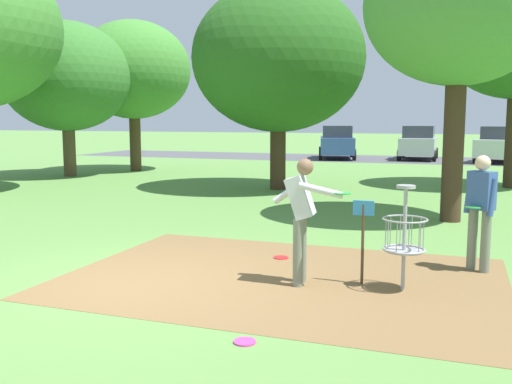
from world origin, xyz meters
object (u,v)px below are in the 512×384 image
tree_near_left (278,58)px  tree_mid_left (133,70)px  tree_mid_center (460,5)px  parked_car_leftmost (337,142)px  tree_far_left (66,77)px  frisbee_near_basket (281,258)px  frisbee_far_left (420,250)px  player_throwing (301,213)px  parked_car_center_right (501,144)px  player_foreground_watching (480,206)px  parked_car_center_left (419,143)px  disc_golf_basket (400,233)px  frisbee_by_tee (245,342)px

tree_near_left → tree_mid_left: bearing=151.9°
tree_mid_center → parked_car_leftmost: bearing=108.8°
tree_mid_center → tree_far_left: size_ratio=1.07×
frisbee_near_basket → frisbee_far_left: bearing=31.6°
player_throwing → tree_near_left: (-3.43, 9.89, 3.09)m
frisbee_far_left → parked_car_center_right: 21.92m
player_throwing → frisbee_near_basket: size_ratio=7.07×
player_foreground_watching → parked_car_center_left: size_ratio=0.41×
player_throwing → frisbee_far_left: bearing=61.4°
disc_golf_basket → frisbee_near_basket: bearing=150.4°
parked_car_leftmost → parked_car_center_left: size_ratio=1.07×
frisbee_far_left → disc_golf_basket: bearing=-93.0°
tree_near_left → parked_car_leftmost: (-1.05, 14.38, -3.16)m
parked_car_center_right → frisbee_near_basket: bearing=-101.4°
player_throwing → tree_near_left: 10.92m
frisbee_by_tee → tree_mid_center: (1.83, 7.90, 4.57)m
disc_golf_basket → parked_car_center_right: (2.69, 24.14, 0.17)m
player_throwing → parked_car_leftmost: bearing=100.5°
player_throwing → parked_car_center_right: 24.64m
frisbee_by_tee → parked_car_center_right: 26.79m
parked_car_center_left → parked_car_center_right: same height
disc_golf_basket → parked_car_center_left: bearing=93.2°
tree_mid_left → parked_car_leftmost: size_ratio=1.41×
frisbee_by_tee → parked_car_leftmost: parked_car_leftmost is taller
tree_far_left → parked_car_center_right: tree_far_left is taller
frisbee_far_left → tree_mid_left: bearing=137.6°
frisbee_far_left → parked_car_center_right: (2.57, 21.75, 0.91)m
tree_mid_left → disc_golf_basket: bearing=-48.1°
player_foreground_watching → tree_near_left: (-5.72, 8.36, 3.11)m
tree_mid_center → parked_car_center_right: bearing=83.5°
player_foreground_watching → tree_near_left: 10.60m
frisbee_near_basket → parked_car_center_left: size_ratio=0.06×
parked_car_center_right → tree_mid_center: bearing=-96.5°
parked_car_center_left → parked_car_leftmost: bearing=-169.6°
player_throwing → parked_car_center_right: bearing=80.7°
frisbee_near_basket → frisbee_by_tee: 3.52m
frisbee_near_basket → frisbee_far_left: same height
frisbee_by_tee → frisbee_far_left: size_ratio=1.11×
frisbee_by_tee → tree_far_left: (-12.30, 13.26, 3.81)m
frisbee_near_basket → disc_golf_basket: bearing=-29.6°
frisbee_by_tee → parked_car_center_right: bearing=81.5°
frisbee_by_tee → tree_mid_center: tree_mid_center is taller
player_foreground_watching → tree_mid_left: (-13.42, 12.48, 3.29)m
tree_near_left → tree_mid_left: size_ratio=1.01×
tree_mid_left → tree_far_left: tree_mid_left is taller
frisbee_far_left → tree_mid_left: 17.50m
frisbee_near_basket → parked_car_center_right: size_ratio=0.05×
disc_golf_basket → parked_car_center_right: bearing=83.6°
disc_golf_basket → player_foreground_watching: 1.70m
frisbee_near_basket → frisbee_far_left: size_ratio=1.18×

